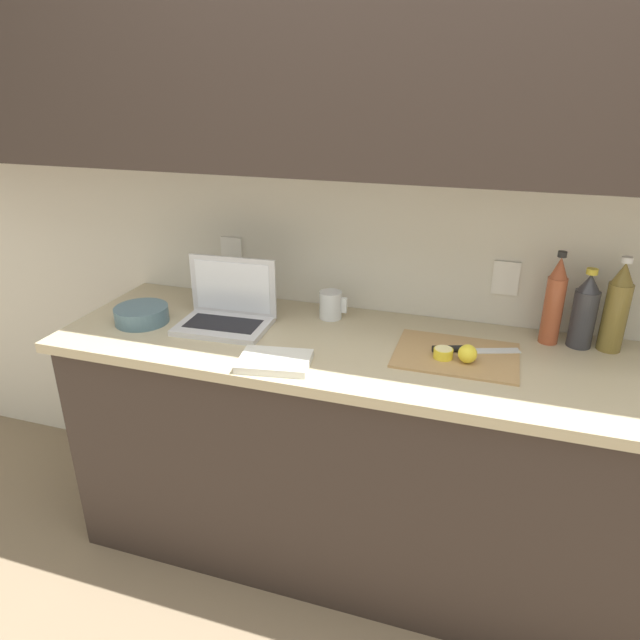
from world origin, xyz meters
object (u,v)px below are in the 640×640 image
(lemon_whole_beside, at_px, (468,354))
(bottle_oil_tall, at_px, (584,311))
(measuring_cup, at_px, (331,305))
(bowl_white, at_px, (142,315))
(bottle_green_soda, at_px, (617,308))
(lemon_half_cut, at_px, (443,353))
(laptop, at_px, (227,310))
(cutting_board, at_px, (456,355))
(knife, at_px, (461,349))
(bottle_water_clear, at_px, (554,302))

(lemon_whole_beside, distance_m, bottle_oil_tall, 0.44)
(bottle_oil_tall, height_order, measuring_cup, bottle_oil_tall)
(bowl_white, bearing_deg, bottle_oil_tall, 10.39)
(lemon_whole_beside, xyz_separation_m, bottle_green_soda, (0.43, 0.25, 0.11))
(lemon_half_cut, bearing_deg, laptop, 176.43)
(cutting_board, height_order, bottle_green_soda, bottle_green_soda)
(knife, xyz_separation_m, bottle_oil_tall, (0.37, 0.18, 0.11))
(cutting_board, relative_size, bottle_water_clear, 1.22)
(laptop, xyz_separation_m, measuring_cup, (0.34, 0.17, -0.01))
(laptop, xyz_separation_m, lemon_whole_beside, (0.85, -0.06, -0.02))
(cutting_board, xyz_separation_m, bottle_green_soda, (0.47, 0.21, 0.14))
(laptop, xyz_separation_m, bottle_green_soda, (1.28, 0.20, 0.09))
(bottle_oil_tall, height_order, bowl_white, bottle_oil_tall)
(knife, bearing_deg, bowl_white, 165.20)
(cutting_board, height_order, knife, knife)
(knife, distance_m, bottle_water_clear, 0.35)
(bottle_oil_tall, bearing_deg, measuring_cup, -178.42)
(bowl_white, bearing_deg, cutting_board, 3.56)
(bottle_green_soda, distance_m, bottle_water_clear, 0.19)
(lemon_whole_beside, distance_m, measuring_cup, 0.56)
(lemon_whole_beside, bearing_deg, bottle_oil_tall, 36.47)
(bottle_water_clear, bearing_deg, laptop, -169.86)
(knife, relative_size, bowl_white, 1.44)
(bottle_water_clear, distance_m, bowl_white, 1.44)
(knife, relative_size, measuring_cup, 2.69)
(bottle_oil_tall, bearing_deg, bottle_water_clear, 180.00)
(knife, relative_size, bottle_water_clear, 0.88)
(knife, xyz_separation_m, lemon_whole_beside, (0.03, -0.07, 0.02))
(lemon_whole_beside, relative_size, bottle_green_soda, 0.19)
(measuring_cup, height_order, bowl_white, measuring_cup)
(knife, xyz_separation_m, lemon_half_cut, (-0.05, -0.06, 0.01))
(bottle_oil_tall, relative_size, bottle_water_clear, 0.85)
(bottle_water_clear, bearing_deg, bowl_white, -168.92)
(bottle_green_soda, height_order, bottle_oil_tall, bottle_green_soda)
(lemon_half_cut, relative_size, bottle_water_clear, 0.19)
(lemon_whole_beside, bearing_deg, measuring_cup, 155.79)
(cutting_board, relative_size, bottle_oil_tall, 1.44)
(laptop, xyz_separation_m, cutting_board, (0.81, -0.01, -0.05))
(bottle_water_clear, bearing_deg, cutting_board, -144.14)
(lemon_half_cut, distance_m, bowl_white, 1.08)
(lemon_half_cut, xyz_separation_m, bottle_oil_tall, (0.42, 0.24, 0.10))
(cutting_board, height_order, measuring_cup, measuring_cup)
(bowl_white, bearing_deg, knife, 4.62)
(bottle_oil_tall, bearing_deg, laptop, -170.66)
(laptop, bearing_deg, bottle_oil_tall, 6.52)
(bottle_green_soda, height_order, bowl_white, bottle_green_soda)
(knife, bearing_deg, laptop, 161.45)
(knife, height_order, bottle_water_clear, bottle_water_clear)
(laptop, xyz_separation_m, bowl_white, (-0.31, -0.08, -0.03))
(lemon_half_cut, bearing_deg, bottle_oil_tall, 30.34)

